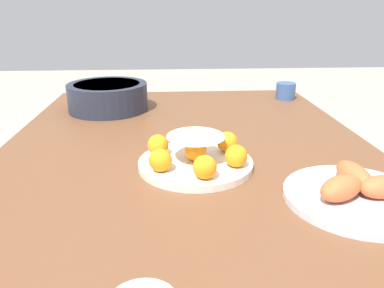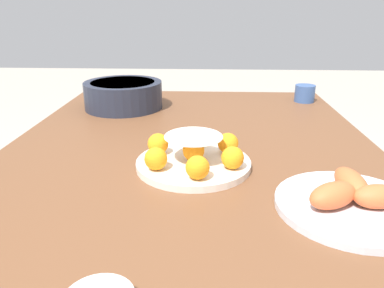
{
  "view_description": "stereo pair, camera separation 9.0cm",
  "coord_description": "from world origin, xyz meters",
  "px_view_note": "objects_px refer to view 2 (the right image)",
  "views": [
    {
      "loc": [
        -0.89,
        0.05,
        1.13
      ],
      "look_at": [
        -0.04,
        -0.01,
        0.81
      ],
      "focal_mm": 35.0,
      "sensor_mm": 36.0,
      "label": 1
    },
    {
      "loc": [
        -0.89,
        -0.04,
        1.13
      ],
      "look_at": [
        -0.04,
        -0.01,
        0.81
      ],
      "focal_mm": 35.0,
      "sensor_mm": 36.0,
      "label": 2
    }
  ],
  "objects_px": {
    "dining_table": "(191,185)",
    "cake_plate": "(194,155)",
    "cup_near": "(305,93)",
    "serving_bowl": "(123,94)",
    "seafood_platter": "(351,200)"
  },
  "relations": [
    {
      "from": "serving_bowl",
      "to": "cup_near",
      "type": "bearing_deg",
      "value": -79.74
    },
    {
      "from": "dining_table",
      "to": "cake_plate",
      "type": "relative_size",
      "value": 5.32
    },
    {
      "from": "cake_plate",
      "to": "cup_near",
      "type": "xyz_separation_m",
      "value": [
        0.64,
        -0.4,
        0.0
      ]
    },
    {
      "from": "serving_bowl",
      "to": "cup_near",
      "type": "height_order",
      "value": "serving_bowl"
    },
    {
      "from": "seafood_platter",
      "to": "cake_plate",
      "type": "bearing_deg",
      "value": 59.1
    },
    {
      "from": "dining_table",
      "to": "cake_plate",
      "type": "xyz_separation_m",
      "value": [
        -0.09,
        -0.01,
        0.12
      ]
    },
    {
      "from": "cake_plate",
      "to": "serving_bowl",
      "type": "relative_size",
      "value": 0.96
    },
    {
      "from": "dining_table",
      "to": "cup_near",
      "type": "relative_size",
      "value": 18.63
    },
    {
      "from": "cake_plate",
      "to": "cup_near",
      "type": "bearing_deg",
      "value": -32.2
    },
    {
      "from": "cup_near",
      "to": "serving_bowl",
      "type": "bearing_deg",
      "value": 100.26
    },
    {
      "from": "cake_plate",
      "to": "cup_near",
      "type": "height_order",
      "value": "cake_plate"
    },
    {
      "from": "serving_bowl",
      "to": "seafood_platter",
      "type": "distance_m",
      "value": 0.9
    },
    {
      "from": "cake_plate",
      "to": "cup_near",
      "type": "relative_size",
      "value": 3.5
    },
    {
      "from": "dining_table",
      "to": "serving_bowl",
      "type": "height_order",
      "value": "serving_bowl"
    },
    {
      "from": "cake_plate",
      "to": "seafood_platter",
      "type": "xyz_separation_m",
      "value": [
        -0.18,
        -0.3,
        -0.01
      ]
    }
  ]
}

